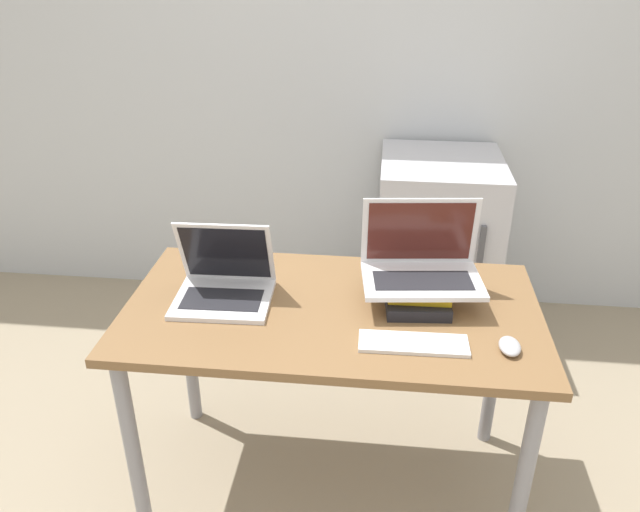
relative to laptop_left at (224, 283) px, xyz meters
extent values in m
cube|color=silver|center=(0.35, 1.40, 0.53)|extent=(8.00, 0.05, 2.70)
cube|color=brown|center=(0.35, -0.02, -0.07)|extent=(1.32, 0.71, 0.03)
cylinder|color=gray|center=(-0.25, -0.31, -0.45)|extent=(0.05, 0.05, 0.74)
cylinder|color=gray|center=(0.95, -0.31, -0.45)|extent=(0.05, 0.05, 0.74)
cylinder|color=gray|center=(-0.25, 0.27, -0.45)|extent=(0.05, 0.05, 0.74)
cylinder|color=gray|center=(0.95, 0.27, -0.45)|extent=(0.05, 0.05, 0.74)
cube|color=silver|center=(0.00, -0.03, -0.04)|extent=(0.32, 0.27, 0.02)
cube|color=#232328|center=(0.00, -0.04, -0.03)|extent=(0.26, 0.14, 0.00)
cube|color=silver|center=(0.00, 0.06, 0.09)|extent=(0.31, 0.11, 0.24)
cube|color=black|center=(0.00, 0.05, 0.08)|extent=(0.28, 0.09, 0.21)
cube|color=black|center=(0.62, 0.04, -0.03)|extent=(0.22, 0.27, 0.04)
cube|color=gold|center=(0.62, 0.05, 0.00)|extent=(0.20, 0.21, 0.03)
cube|color=silver|center=(0.63, 0.03, 0.03)|extent=(0.40, 0.27, 0.02)
cube|color=#232328|center=(0.63, 0.02, 0.04)|extent=(0.32, 0.15, 0.00)
cube|color=silver|center=(0.62, 0.14, 0.15)|extent=(0.37, 0.07, 0.23)
cube|color=#4C1E19|center=(0.62, 0.14, 0.15)|extent=(0.34, 0.06, 0.20)
cube|color=white|center=(0.61, -0.20, -0.05)|extent=(0.32, 0.11, 0.01)
cube|color=silver|center=(0.61, -0.20, -0.04)|extent=(0.29, 0.09, 0.00)
ellipsoid|color=#B2B2B7|center=(0.88, -0.20, -0.04)|extent=(0.06, 0.10, 0.03)
cube|color=silver|center=(0.76, 1.05, -0.36)|extent=(0.56, 0.59, 0.91)
cube|color=#4C4C51|center=(0.93, 0.74, -0.32)|extent=(0.02, 0.02, 0.46)
camera|label=1|loc=(0.50, -1.70, 1.01)|focal=35.00mm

